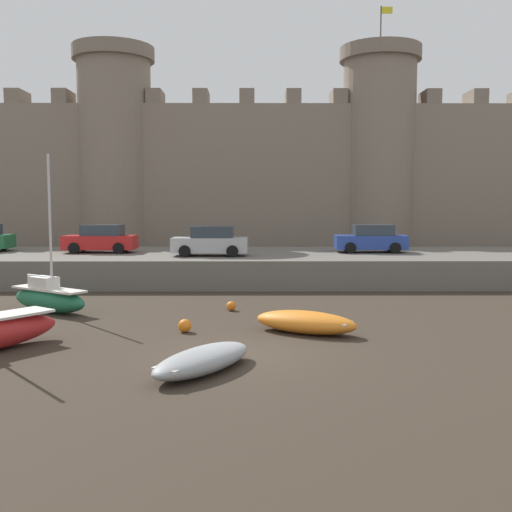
# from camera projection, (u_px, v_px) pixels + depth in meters

# --- Properties ---
(ground_plane) EXTENTS (160.00, 160.00, 0.00)m
(ground_plane) POSITION_uv_depth(u_px,v_px,m) (238.00, 356.00, 17.14)
(ground_plane) COLOR #382D23
(quay_road) EXTENTS (71.56, 10.00, 1.52)m
(quay_road) POSITION_uv_depth(u_px,v_px,m) (245.00, 266.00, 34.60)
(quay_road) COLOR #666059
(quay_road) RESTS_ON ground
(castle) EXTENTS (65.60, 6.04, 18.91)m
(castle) POSITION_uv_depth(u_px,v_px,m) (247.00, 169.00, 45.19)
(castle) COLOR gray
(castle) RESTS_ON ground
(sailboat_foreground_left) EXTENTS (4.03, 3.24, 6.31)m
(sailboat_foreground_left) POSITION_uv_depth(u_px,v_px,m) (49.00, 297.00, 24.11)
(sailboat_foreground_left) COLOR #1E6B47
(sailboat_foreground_left) RESTS_ON ground
(rowboat_near_channel_left) EXTENTS (3.11, 3.81, 0.63)m
(rowboat_near_channel_left) POSITION_uv_depth(u_px,v_px,m) (203.00, 359.00, 15.53)
(rowboat_near_channel_left) COLOR gray
(rowboat_near_channel_left) RESTS_ON ground
(rowboat_foreground_right) EXTENTS (3.81, 2.84, 0.76)m
(rowboat_foreground_right) POSITION_uv_depth(u_px,v_px,m) (306.00, 322.00, 20.16)
(rowboat_foreground_right) COLOR orange
(rowboat_foreground_right) RESTS_ON ground
(mooring_buoy_near_channel) EXTENTS (0.39, 0.39, 0.39)m
(mooring_buoy_near_channel) POSITION_uv_depth(u_px,v_px,m) (231.00, 306.00, 24.41)
(mooring_buoy_near_channel) COLOR orange
(mooring_buoy_near_channel) RESTS_ON ground
(mooring_buoy_near_shore) EXTENTS (0.46, 0.46, 0.46)m
(mooring_buoy_near_shore) POSITION_uv_depth(u_px,v_px,m) (185.00, 326.00, 20.31)
(mooring_buoy_near_shore) COLOR orange
(mooring_buoy_near_shore) RESTS_ON ground
(car_quay_centre_west) EXTENTS (4.14, 1.96, 1.62)m
(car_quay_centre_west) POSITION_uv_depth(u_px,v_px,m) (371.00, 239.00, 34.88)
(car_quay_centre_west) COLOR #263F99
(car_quay_centre_west) RESTS_ON quay_road
(car_quay_east) EXTENTS (4.14, 1.96, 1.62)m
(car_quay_east) POSITION_uv_depth(u_px,v_px,m) (211.00, 242.00, 32.56)
(car_quay_east) COLOR #B2B5B7
(car_quay_east) RESTS_ON quay_road
(car_quay_centre_east) EXTENTS (4.14, 1.96, 1.62)m
(car_quay_centre_east) POSITION_uv_depth(u_px,v_px,m) (101.00, 239.00, 34.70)
(car_quay_centre_east) COLOR red
(car_quay_centre_east) RESTS_ON quay_road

